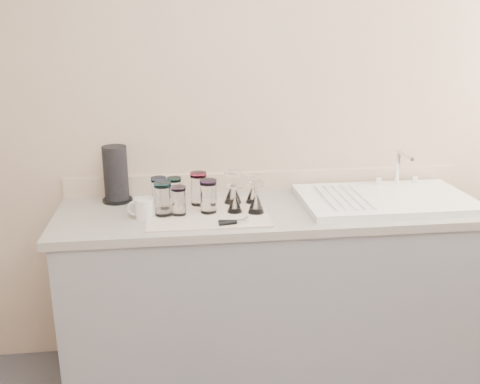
{
  "coord_description": "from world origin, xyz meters",
  "views": [
    {
      "loc": [
        -0.47,
        -1.18,
        1.74
      ],
      "look_at": [
        -0.17,
        1.15,
        1.0
      ],
      "focal_mm": 40.0,
      "sensor_mm": 36.0,
      "label": 1
    }
  ],
  "objects": [
    {
      "name": "tumbler_teal",
      "position": [
        -0.55,
        1.26,
        0.98
      ],
      "size": [
        0.07,
        0.07,
        0.15
      ],
      "color": "white",
      "rests_on": "dish_towel"
    },
    {
      "name": "goblet_front_left",
      "position": [
        -0.2,
        1.14,
        0.95
      ],
      "size": [
        0.07,
        0.07,
        0.13
      ],
      "color": "white",
      "rests_on": "dish_towel"
    },
    {
      "name": "can_opener",
      "position": [
        -0.22,
        0.99,
        0.92
      ],
      "size": [
        0.13,
        0.05,
        0.02
      ],
      "color": "silver",
      "rests_on": "dish_towel"
    },
    {
      "name": "dish_towel",
      "position": [
        -0.33,
        1.15,
        0.9
      ],
      "size": [
        0.55,
        0.42,
        0.01
      ],
      "primitive_type": "cube",
      "color": "silver",
      "rests_on": "counter_unit"
    },
    {
      "name": "goblet_back_right",
      "position": [
        -0.09,
        1.26,
        0.95
      ],
      "size": [
        0.08,
        0.08,
        0.13
      ],
      "color": "white",
      "rests_on": "dish_towel"
    },
    {
      "name": "counter_unit",
      "position": [
        0.0,
        1.2,
        0.45
      ],
      "size": [
        2.06,
        0.62,
        0.9
      ],
      "color": "slate",
      "rests_on": "ground"
    },
    {
      "name": "tumbler_lavender",
      "position": [
        -0.32,
        1.15,
        0.99
      ],
      "size": [
        0.08,
        0.08,
        0.15
      ],
      "color": "white",
      "rests_on": "dish_towel"
    },
    {
      "name": "tumbler_blue",
      "position": [
        -0.46,
        1.14,
        0.98
      ],
      "size": [
        0.07,
        0.07,
        0.13
      ],
      "color": "white",
      "rests_on": "dish_towel"
    },
    {
      "name": "goblet_back_left",
      "position": [
        -0.19,
        1.27,
        0.96
      ],
      "size": [
        0.09,
        0.09,
        0.15
      ],
      "color": "white",
      "rests_on": "dish_towel"
    },
    {
      "name": "tumbler_purple",
      "position": [
        -0.36,
        1.27,
        0.99
      ],
      "size": [
        0.08,
        0.08,
        0.16
      ],
      "color": "white",
      "rests_on": "dish_towel"
    },
    {
      "name": "tumbler_magenta",
      "position": [
        -0.53,
        1.14,
        0.99
      ],
      "size": [
        0.08,
        0.08,
        0.16
      ],
      "color": "white",
      "rests_on": "dish_towel"
    },
    {
      "name": "white_mug",
      "position": [
        -0.61,
        1.13,
        0.95
      ],
      "size": [
        0.13,
        0.1,
        0.09
      ],
      "color": "silver",
      "rests_on": "counter_unit"
    },
    {
      "name": "goblet_front_right",
      "position": [
        -0.1,
        1.12,
        0.96
      ],
      "size": [
        0.08,
        0.08,
        0.14
      ],
      "color": "white",
      "rests_on": "dish_towel"
    },
    {
      "name": "tumbler_cyan",
      "position": [
        -0.47,
        1.28,
        0.98
      ],
      "size": [
        0.07,
        0.07,
        0.14
      ],
      "color": "white",
      "rests_on": "dish_towel"
    },
    {
      "name": "paper_towel_roll",
      "position": [
        -0.76,
        1.39,
        1.04
      ],
      "size": [
        0.15,
        0.15,
        0.28
      ],
      "color": "black",
      "rests_on": "counter_unit"
    },
    {
      "name": "sink_unit",
      "position": [
        0.55,
        1.2,
        0.92
      ],
      "size": [
        0.82,
        0.5,
        0.22
      ],
      "color": "white",
      "rests_on": "counter_unit"
    },
    {
      "name": "room_envelope",
      "position": [
        0.0,
        0.0,
        1.56
      ],
      "size": [
        3.54,
        3.5,
        2.52
      ],
      "color": "#4B4A4F",
      "rests_on": "ground"
    }
  ]
}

